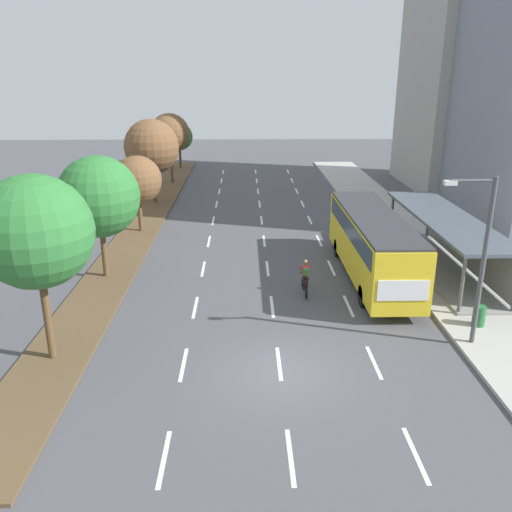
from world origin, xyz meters
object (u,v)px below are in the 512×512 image
Objects in this scene: median_tree_third at (138,180)px; median_tree_fourth at (152,147)px; trash_bin at (479,316)px; median_tree_second at (99,197)px; median_tree_nearest at (35,232)px; median_tree_farthest at (179,137)px; bus at (372,240)px; cyclist at (305,279)px; median_tree_fifth at (170,134)px; streetlight at (480,251)px; bus_shelter at (448,237)px.

median_tree_fourth is at bearing 92.72° from median_tree_third.
median_tree_second is at bearing 160.00° from trash_bin.
trash_bin is (16.82, 2.17, -4.36)m from median_tree_nearest.
trash_bin is at bearing -66.92° from median_tree_farthest.
median_tree_fourth is at bearing 90.39° from median_tree_second.
median_tree_fourth is (-13.80, 16.93, 2.49)m from bus.
cyclist is 29.28m from median_tree_fifth.
median_tree_farthest is (-9.98, 35.60, 2.70)m from cyclist.
streetlight is at bearing -125.84° from trash_bin.
median_tree_fifth is at bearing 87.63° from median_tree_fourth.
median_tree_fourth is (-10.20, 18.98, 3.77)m from cyclist.
median_tree_farthest is 42.91m from trash_bin.
median_tree_fifth is (0.34, 8.31, 0.13)m from median_tree_fourth.
median_tree_second is 0.96× the size of median_tree_fifth.
median_tree_nearest is at bearing -153.40° from bus_shelter.
median_tree_farthest is at bearing 105.66° from cyclist.
bus_shelter is 1.97× the size of median_tree_second.
streetlight reaches higher than cyclist.
streetlight is at bearing -73.37° from bus.
median_tree_nearest is 1.37× the size of median_tree_third.
median_tree_farthest is 0.75× the size of streetlight.
bus is at bearing -67.96° from median_tree_farthest.
median_tree_nearest reaches higher than median_tree_second.
streetlight is at bearing -68.90° from median_tree_farthest.
median_tree_second is 17.57m from streetlight.
median_tree_fourth is 1.02× the size of median_tree_fifth.
median_tree_fourth reaches higher than median_tree_farthest.
streetlight is (15.62, -32.50, -0.80)m from median_tree_fifth.
median_tree_farthest is (-17.86, 32.59, 1.62)m from bus_shelter.
bus is at bearing -32.76° from median_tree_third.
bus reaches higher than cyclist.
bus_shelter is at bearing -41.45° from median_tree_fourth.
bus_shelter is 4.39m from bus.
median_tree_second reaches higher than cyclist.
cyclist is 0.27× the size of median_tree_nearest.
bus is at bearing 30.42° from median_tree_nearest.
cyclist is 7.78m from trash_bin.
bus is 16.05m from median_tree_nearest.
median_tree_fourth is (-0.11, 16.62, 0.27)m from median_tree_second.
median_tree_nearest is at bearing -89.57° from median_tree_second.
cyclist is at bearing -70.15° from median_tree_fifth.
median_tree_fifth is (0.23, 24.93, 0.40)m from median_tree_second.
streetlight is at bearing -45.56° from median_tree_third.
bus_shelter reaches higher than trash_bin.
bus_shelter is at bearing -23.41° from median_tree_third.
median_tree_fifth reaches higher than median_tree_second.
cyclist is 0.28× the size of median_tree_fourth.
median_tree_nearest is at bearing -90.29° from median_tree_fifth.
bus is 1.82× the size of median_tree_second.
median_tree_fifth is 35.50m from trash_bin.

